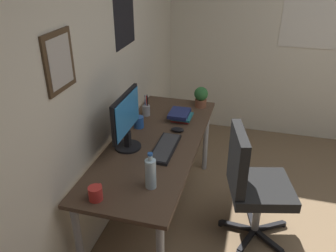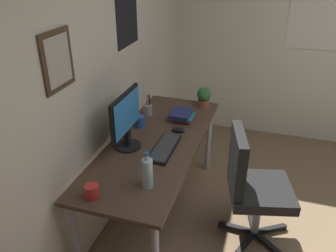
# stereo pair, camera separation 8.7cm
# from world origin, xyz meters

# --- Properties ---
(wall_back) EXTENTS (4.40, 0.10, 2.60)m
(wall_back) POSITION_xyz_m (0.00, 2.15, 1.30)
(wall_back) COLOR beige
(wall_back) RESTS_ON ground_plane
(desk) EXTENTS (1.75, 0.67, 0.74)m
(desk) POSITION_xyz_m (0.26, 1.73, 0.67)
(desk) COLOR #4C3828
(desk) RESTS_ON ground_plane
(office_chair) EXTENTS (0.58, 0.58, 0.95)m
(office_chair) POSITION_xyz_m (0.23, 0.97, 0.53)
(office_chair) COLOR black
(office_chair) RESTS_ON ground_plane
(monitor) EXTENTS (0.46, 0.20, 0.43)m
(monitor) POSITION_xyz_m (0.12, 1.91, 0.98)
(monitor) COLOR black
(monitor) RESTS_ON desk
(keyboard) EXTENTS (0.43, 0.15, 0.03)m
(keyboard) POSITION_xyz_m (0.16, 1.63, 0.76)
(keyboard) COLOR black
(keyboard) RESTS_ON desk
(computer_mouse) EXTENTS (0.06, 0.11, 0.04)m
(computer_mouse) POSITION_xyz_m (0.46, 1.61, 0.76)
(computer_mouse) COLOR black
(computer_mouse) RESTS_ON desk
(water_bottle) EXTENTS (0.07, 0.07, 0.25)m
(water_bottle) POSITION_xyz_m (-0.30, 1.59, 0.85)
(water_bottle) COLOR silver
(water_bottle) RESTS_ON desk
(coffee_mug_near) EXTENTS (0.12, 0.09, 0.09)m
(coffee_mug_near) POSITION_xyz_m (-0.50, 1.87, 0.79)
(coffee_mug_near) COLOR red
(coffee_mug_near) RESTS_ON desk
(coffee_mug_far) EXTENTS (0.12, 0.08, 0.10)m
(coffee_mug_far) POSITION_xyz_m (0.45, 1.94, 0.79)
(coffee_mug_far) COLOR #2659B2
(coffee_mug_far) RESTS_ON desk
(potted_plant) EXTENTS (0.13, 0.13, 0.19)m
(potted_plant) POSITION_xyz_m (1.01, 1.52, 0.85)
(potted_plant) COLOR brown
(potted_plant) RESTS_ON desk
(pen_cup) EXTENTS (0.07, 0.07, 0.20)m
(pen_cup) POSITION_xyz_m (0.69, 1.96, 0.80)
(pen_cup) COLOR #9EA0A5
(pen_cup) RESTS_ON desk
(book_stack_left) EXTENTS (0.23, 0.19, 0.08)m
(book_stack_left) POSITION_xyz_m (0.69, 1.64, 0.79)
(book_stack_left) COLOR #B22D28
(book_stack_left) RESTS_ON desk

